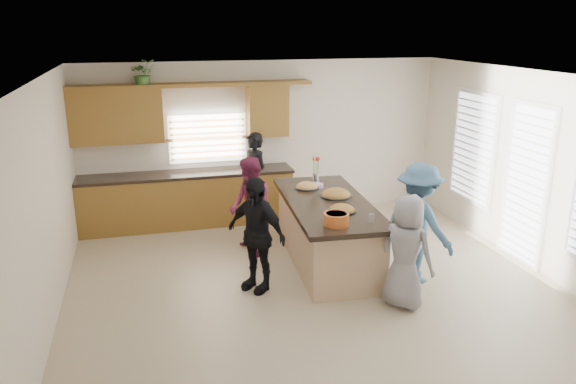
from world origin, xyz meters
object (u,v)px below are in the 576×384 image
object	(u,v)px
island	(327,233)
woman_left_back	(254,178)
woman_left_mid	(251,207)
woman_right_back	(418,223)
salad_bowl	(336,218)
woman_left_front	(256,234)
woman_right_front	(406,252)

from	to	relation	value
island	woman_left_back	world-z (taller)	woman_left_back
island	woman_left_mid	world-z (taller)	woman_left_mid
island	woman_right_back	bearing A→B (deg)	-38.89
salad_bowl	woman_right_back	size ratio (longest dim) A/B	0.20
island	woman_left_front	xyz separation A→B (m)	(-1.18, -0.60, 0.32)
woman_left_mid	woman_left_front	bearing A→B (deg)	-15.92
woman_left_mid	woman_left_front	world-z (taller)	woman_left_front
island	woman_right_front	size ratio (longest dim) A/B	1.91
woman_right_front	woman_right_back	bearing A→B (deg)	-71.96
salad_bowl	woman_left_back	distance (m)	3.07
woman_left_back	woman_left_mid	bearing A→B (deg)	-35.98
island	woman_left_front	world-z (taller)	woman_left_front
salad_bowl	island	bearing A→B (deg)	77.57
island	woman_right_front	xyz separation A→B (m)	(0.51, -1.53, 0.27)
woman_right_back	woman_right_front	bearing A→B (deg)	117.34
woman_left_front	woman_right_back	xyz separation A→B (m)	(2.17, -0.30, 0.06)
woman_left_front	woman_right_back	distance (m)	2.19
woman_left_mid	woman_right_front	bearing A→B (deg)	27.84
woman_left_back	woman_left_front	world-z (taller)	woman_left_back
island	woman_right_front	bearing A→B (deg)	-67.87
island	woman_right_front	distance (m)	1.64
woman_right_front	salad_bowl	bearing A→B (deg)	18.15
salad_bowl	woman_left_mid	size ratio (longest dim) A/B	0.22
woman_left_mid	woman_left_front	xyz separation A→B (m)	(-0.16, -1.17, 0.01)
woman_right_back	woman_left_back	bearing A→B (deg)	3.99
woman_right_front	woman_left_mid	bearing A→B (deg)	1.47
salad_bowl	woman_right_front	bearing A→B (deg)	-37.21
woman_left_back	island	bearing A→B (deg)	-4.30
woman_left_mid	woman_left_front	size ratio (longest dim) A/B	0.98
woman_left_back	woman_left_front	xyz separation A→B (m)	(-0.51, -2.65, -0.03)
woman_left_back	woman_right_front	bearing A→B (deg)	-4.30
salad_bowl	woman_left_front	xyz separation A→B (m)	(-0.97, 0.38, -0.26)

